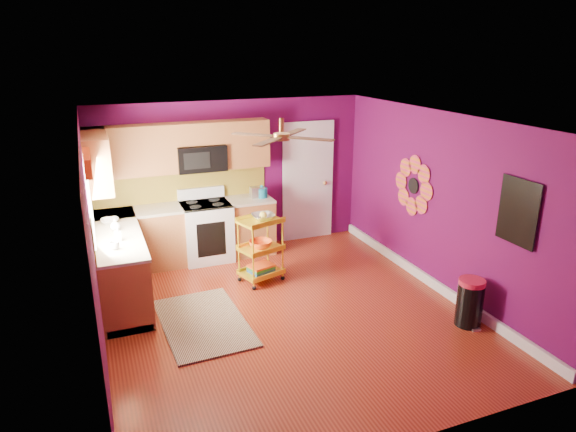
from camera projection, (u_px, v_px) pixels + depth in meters
name	position (u px, v px, depth m)	size (l,w,h in m)	color
ground	(288.00, 313.00, 6.68)	(5.00, 5.00, 0.00)	maroon
room_envelope	(290.00, 193.00, 6.17)	(4.54, 5.04, 2.52)	#570A47
lower_cabinets	(160.00, 248.00, 7.68)	(2.81, 2.31, 0.94)	brown
electric_range	(207.00, 231.00, 8.25)	(0.76, 0.66, 1.13)	white
upper_cabinetry	(156.00, 153.00, 7.59)	(2.80, 2.30, 1.26)	brown
left_window	(88.00, 181.00, 6.28)	(0.08, 1.35, 1.08)	white
panel_door	(308.00, 183.00, 9.00)	(0.95, 0.11, 2.15)	white
right_wall_art	(456.00, 196.00, 6.70)	(0.04, 2.74, 1.04)	black
ceiling_fan	(282.00, 136.00, 6.13)	(1.01, 1.01, 0.26)	#BF8C3F
shag_rug	(203.00, 322.00, 6.44)	(0.99, 1.62, 0.02)	#311C10
rolling_cart	(261.00, 246.00, 7.45)	(0.69, 0.59, 1.07)	yellow
trash_can	(470.00, 302.00, 6.32)	(0.37, 0.38, 0.61)	black
teal_kettle	(262.00, 192.00, 8.41)	(0.18, 0.18, 0.21)	#126988
toaster	(257.00, 192.00, 8.40)	(0.22, 0.15, 0.18)	beige
soap_bottle_a	(118.00, 234.00, 6.55)	(0.08, 0.08, 0.18)	#EA3F72
soap_bottle_b	(115.00, 225.00, 6.90)	(0.13, 0.13, 0.17)	white
counter_dish	(110.00, 221.00, 7.21)	(0.25, 0.25, 0.06)	white
counter_cup	(114.00, 246.00, 6.28)	(0.12, 0.12, 0.10)	white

